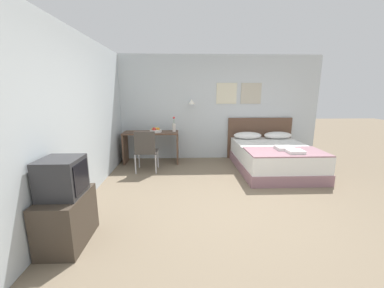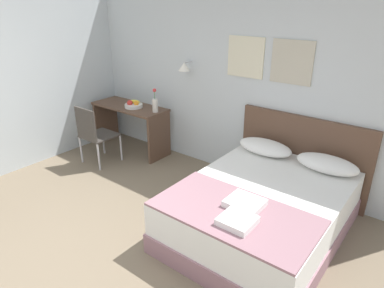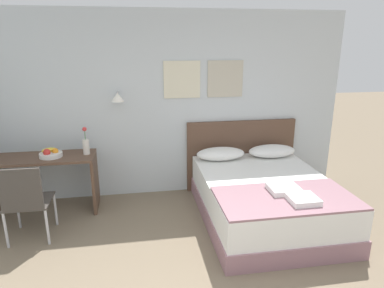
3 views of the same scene
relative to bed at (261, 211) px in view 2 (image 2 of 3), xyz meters
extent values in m
plane|color=#756651|center=(-1.26, -1.75, -0.28)|extent=(24.00, 24.00, 0.00)
cube|color=silver|center=(-1.26, 1.11, 1.04)|extent=(5.51, 0.06, 2.65)
cube|color=beige|center=(-0.91, 1.07, 1.42)|extent=(0.52, 0.02, 0.52)
cube|color=#B7B29E|center=(-0.28, 1.07, 1.42)|extent=(0.52, 0.02, 0.52)
cylinder|color=#B2B2B7|center=(-1.81, 1.00, 1.27)|extent=(0.02, 0.16, 0.02)
cone|color=white|center=(-1.81, 0.91, 1.22)|extent=(0.17, 0.17, 0.12)
cube|color=gray|center=(0.00, 0.00, -0.17)|extent=(1.56, 2.04, 0.22)
cube|color=white|center=(0.00, 0.00, 0.11)|extent=(1.53, 2.00, 0.35)
cube|color=brown|center=(0.00, 1.05, 0.26)|extent=(1.68, 0.06, 1.08)
ellipsoid|color=white|center=(-0.39, 0.79, 0.38)|extent=(0.70, 0.37, 0.18)
ellipsoid|color=white|center=(0.39, 0.79, 0.38)|extent=(0.70, 0.37, 0.18)
cube|color=gray|center=(0.00, -0.59, 0.30)|extent=(1.52, 0.82, 0.02)
cube|color=white|center=(0.03, -0.45, 0.34)|extent=(0.33, 0.30, 0.06)
cube|color=white|center=(0.12, -0.74, 0.34)|extent=(0.30, 0.28, 0.06)
cube|color=brown|center=(-2.82, 0.71, 0.48)|extent=(1.34, 0.53, 0.03)
cube|color=brown|center=(-3.46, 0.71, 0.09)|extent=(0.04, 0.49, 0.74)
cube|color=brown|center=(-2.17, 0.71, 0.09)|extent=(0.04, 0.49, 0.74)
cube|color=#3D3833|center=(-2.84, 0.08, 0.16)|extent=(0.48, 0.48, 0.02)
cube|color=#3D3833|center=(-2.84, -0.14, 0.41)|extent=(0.44, 0.03, 0.48)
cylinder|color=#B7B7BC|center=(-3.06, 0.30, -0.07)|extent=(0.03, 0.03, 0.43)
cylinder|color=#B7B7BC|center=(-2.62, 0.30, -0.07)|extent=(0.03, 0.03, 0.43)
cylinder|color=#B7B7BC|center=(-3.06, -0.14, -0.07)|extent=(0.03, 0.03, 0.43)
cylinder|color=#B7B7BC|center=(-2.62, -0.14, -0.07)|extent=(0.03, 0.03, 0.43)
cylinder|color=silver|center=(-2.69, 0.69, 0.52)|extent=(0.29, 0.29, 0.05)
sphere|color=orange|center=(-2.63, 0.70, 0.57)|extent=(0.08, 0.08, 0.08)
ellipsoid|color=yellow|center=(-2.72, 0.74, 0.57)|extent=(0.20, 0.14, 0.07)
sphere|color=red|center=(-2.73, 0.65, 0.57)|extent=(0.09, 0.09, 0.09)
cylinder|color=silver|center=(-2.25, 0.73, 0.60)|extent=(0.09, 0.09, 0.20)
cylinder|color=#3D7538|center=(-2.25, 0.73, 0.77)|extent=(0.01, 0.01, 0.14)
sphere|color=#DB3838|center=(-2.25, 0.73, 0.84)|extent=(0.06, 0.06, 0.06)
camera|label=1|loc=(-2.02, -5.02, 1.46)|focal=22.00mm
camera|label=2|loc=(1.33, -2.92, 2.12)|focal=32.00mm
camera|label=3|loc=(-1.58, -3.77, 1.94)|focal=32.00mm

